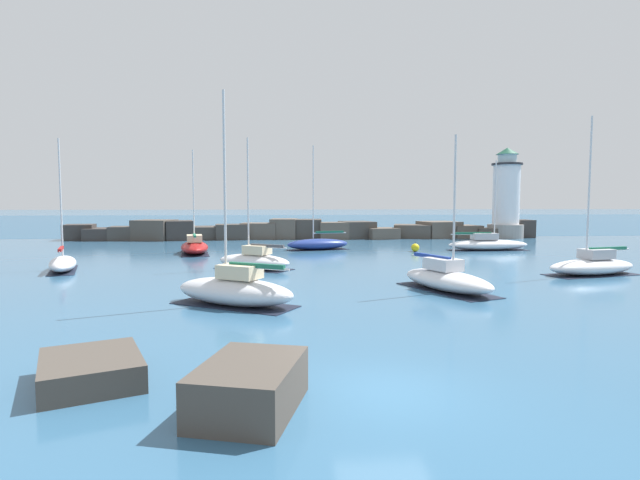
# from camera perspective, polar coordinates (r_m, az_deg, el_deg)

# --- Properties ---
(ground_plane) EXTENTS (600.00, 600.00, 0.00)m
(ground_plane) POSITION_cam_1_polar(r_m,az_deg,el_deg) (13.37, 7.63, -16.79)
(ground_plane) COLOR #336084
(open_sea_beyond) EXTENTS (400.00, 116.00, 0.01)m
(open_sea_beyond) POSITION_cam_1_polar(r_m,az_deg,el_deg) (125.29, -3.23, 2.18)
(open_sea_beyond) COLOR #235175
(open_sea_beyond) RESTS_ON ground
(breakwater_jetty) EXTENTS (61.81, 6.58, 2.59)m
(breakwater_jetty) POSITION_cam_1_polar(r_m,az_deg,el_deg) (65.33, -2.62, 1.06)
(breakwater_jetty) COLOR #383330
(breakwater_jetty) RESTS_ON ground
(lighthouse) EXTENTS (4.65, 4.65, 11.98)m
(lighthouse) POSITION_cam_1_polar(r_m,az_deg,el_deg) (71.17, 20.50, 4.34)
(lighthouse) COLOR gray
(lighthouse) RESTS_ON ground
(foreground_rocks) EXTENTS (18.81, 8.03, 1.31)m
(foreground_rocks) POSITION_cam_1_polar(r_m,az_deg,el_deg) (12.16, 5.19, -16.29)
(foreground_rocks) COLOR #4C443D
(foreground_rocks) RESTS_ON ground
(sailboat_moored_0) EXTENTS (4.56, 7.00, 8.34)m
(sailboat_moored_0) POSITION_cam_1_polar(r_m,az_deg,el_deg) (28.09, 14.24, -4.31)
(sailboat_moored_0) COLOR white
(sailboat_moored_0) RESTS_ON ground
(sailboat_moored_1) EXTENTS (8.24, 2.51, 8.91)m
(sailboat_moored_1) POSITION_cam_1_polar(r_m,az_deg,el_deg) (52.43, 18.62, -0.43)
(sailboat_moored_1) COLOR white
(sailboat_moored_1) RESTS_ON ground
(sailboat_moored_2) EXTENTS (3.80, 7.68, 9.69)m
(sailboat_moored_2) POSITION_cam_1_polar(r_m,az_deg,el_deg) (48.22, -14.15, -0.71)
(sailboat_moored_2) COLOR maroon
(sailboat_moored_2) RESTS_ON ground
(sailboat_moored_4) EXTENTS (6.20, 5.09, 9.37)m
(sailboat_moored_4) POSITION_cam_1_polar(r_m,az_deg,el_deg) (36.13, -7.54, -2.29)
(sailboat_moored_4) COLOR white
(sailboat_moored_4) RESTS_ON ground
(sailboat_moored_5) EXTENTS (6.99, 3.89, 10.33)m
(sailboat_moored_5) POSITION_cam_1_polar(r_m,az_deg,el_deg) (37.60, 28.69, -2.54)
(sailboat_moored_5) COLOR white
(sailboat_moored_5) RESTS_ON ground
(sailboat_moored_6) EXTENTS (6.53, 5.15, 9.94)m
(sailboat_moored_6) POSITION_cam_1_polar(r_m,az_deg,el_deg) (23.70, -9.71, -5.59)
(sailboat_moored_6) COLOR silver
(sailboat_moored_6) RESTS_ON ground
(sailboat_moored_7) EXTENTS (3.56, 6.17, 9.25)m
(sailboat_moored_7) POSITION_cam_1_polar(r_m,az_deg,el_deg) (39.37, -27.33, -2.34)
(sailboat_moored_7) COLOR white
(sailboat_moored_7) RESTS_ON ground
(sailboat_moored_8) EXTENTS (6.73, 3.76, 10.40)m
(sailboat_moored_8) POSITION_cam_1_polar(r_m,az_deg,el_deg) (50.21, -0.24, -0.43)
(sailboat_moored_8) COLOR navy
(sailboat_moored_8) RESTS_ON ground
(mooring_buoy_orange_near) EXTENTS (0.79, 0.79, 0.99)m
(mooring_buoy_orange_near) POSITION_cam_1_polar(r_m,az_deg,el_deg) (49.18, 10.83, -0.85)
(mooring_buoy_orange_near) COLOR yellow
(mooring_buoy_orange_near) RESTS_ON ground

